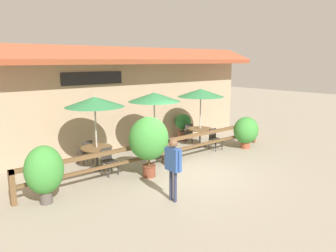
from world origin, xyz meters
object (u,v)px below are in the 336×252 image
object	(u,v)px
chair_near_streetside	(109,160)
chair_far_wallside	(187,132)
chair_middle_wallside	(142,140)
patio_umbrella_middle	(154,97)
dining_table_far	(200,132)
patio_umbrella_far	(201,93)
chair_middle_streetside	(169,149)
potted_plant_corner_fern	(183,124)
potted_plant_broad_leaf	(149,140)
chair_near_wallside	(86,151)
patio_umbrella_near	(95,102)
dining_table_middle	(155,141)
potted_plant_small_flowering	(44,171)
dining_table_near	(97,151)
chair_far_streetside	(215,138)
pedestrian	(173,162)
potted_plant_entrance_palm	(246,131)

from	to	relation	value
chair_near_streetside	chair_far_wallside	world-z (taller)	same
chair_middle_wallside	patio_umbrella_middle	bearing A→B (deg)	90.94
chair_near_streetside	dining_table_far	bearing A→B (deg)	4.14
patio_umbrella_far	chair_middle_streetside	bearing A→B (deg)	-160.82
patio_umbrella_far	dining_table_far	distance (m)	1.69
chair_middle_wallside	potted_plant_corner_fern	bearing A→B (deg)	-168.65
chair_middle_streetside	dining_table_far	bearing A→B (deg)	10.87
chair_middle_streetside	chair_middle_wallside	world-z (taller)	same
chair_middle_streetside	potted_plant_broad_leaf	distance (m)	1.86
chair_middle_wallside	chair_near_wallside	bearing A→B (deg)	-1.57
dining_table_far	patio_umbrella_near	bearing A→B (deg)	179.09
dining_table_middle	patio_umbrella_far	size ratio (longest dim) A/B	0.42
patio_umbrella_far	dining_table_far	xyz separation A→B (m)	(-0.00, -0.00, -1.69)
chair_middle_streetside	potted_plant_small_flowering	distance (m)	4.84
dining_table_near	chair_far_streetside	xyz separation A→B (m)	(4.97, -0.89, -0.13)
chair_near_wallside	potted_plant_corner_fern	size ratio (longest dim) A/B	0.71
chair_near_wallside	pedestrian	xyz separation A→B (m)	(0.32, -4.41, 0.59)
chair_near_streetside	patio_umbrella_near	bearing A→B (deg)	87.93
chair_far_wallside	dining_table_far	bearing A→B (deg)	98.07
dining_table_near	potted_plant_broad_leaf	world-z (taller)	potted_plant_broad_leaf
chair_middle_wallside	dining_table_far	bearing A→B (deg)	162.89
dining_table_far	potted_plant_entrance_palm	world-z (taller)	potted_plant_entrance_palm
patio_umbrella_middle	potted_plant_corner_fern	bearing A→B (deg)	26.78
dining_table_far	potted_plant_broad_leaf	xyz separation A→B (m)	(-4.01, -1.68, 0.60)
patio_umbrella_far	chair_far_wallside	distance (m)	2.00
chair_far_streetside	chair_middle_wallside	bearing A→B (deg)	149.03
dining_table_near	patio_umbrella_middle	world-z (taller)	patio_umbrella_middle
chair_far_streetside	chair_far_wallside	bearing A→B (deg)	92.09
patio_umbrella_middle	chair_middle_streetside	distance (m)	2.00
chair_middle_wallside	pedestrian	distance (m)	4.87
dining_table_far	potted_plant_corner_fern	xyz separation A→B (m)	(0.22, 1.34, 0.12)
chair_far_streetside	potted_plant_corner_fern	world-z (taller)	potted_plant_corner_fern
dining_table_near	potted_plant_broad_leaf	xyz separation A→B (m)	(0.91, -1.75, 0.60)
chair_far_wallside	pedestrian	distance (m)	6.42
chair_middle_wallside	dining_table_far	world-z (taller)	chair_middle_wallside
dining_table_middle	pedestrian	distance (m)	4.15
dining_table_far	chair_far_streetside	distance (m)	0.82
potted_plant_small_flowering	pedestrian	distance (m)	3.32
pedestrian	dining_table_middle	bearing A→B (deg)	-29.58
chair_near_wallside	chair_middle_wallside	bearing A→B (deg)	172.97
patio_umbrella_far	patio_umbrella_near	bearing A→B (deg)	179.09
patio_umbrella_middle	chair_middle_streetside	size ratio (longest dim) A/B	2.89
chair_middle_streetside	dining_table_far	distance (m)	2.65
chair_near_wallside	patio_umbrella_middle	world-z (taller)	patio_umbrella_middle
chair_middle_wallside	chair_far_wallside	world-z (taller)	same
chair_near_wallside	chair_far_wallside	world-z (taller)	same
chair_near_wallside	potted_plant_entrance_palm	distance (m)	6.61
chair_far_wallside	potted_plant_broad_leaf	xyz separation A→B (m)	(-4.01, -2.49, 0.73)
chair_near_streetside	potted_plant_broad_leaf	xyz separation A→B (m)	(0.89, -1.01, 0.73)
dining_table_far	potted_plant_entrance_palm	size ratio (longest dim) A/B	0.79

